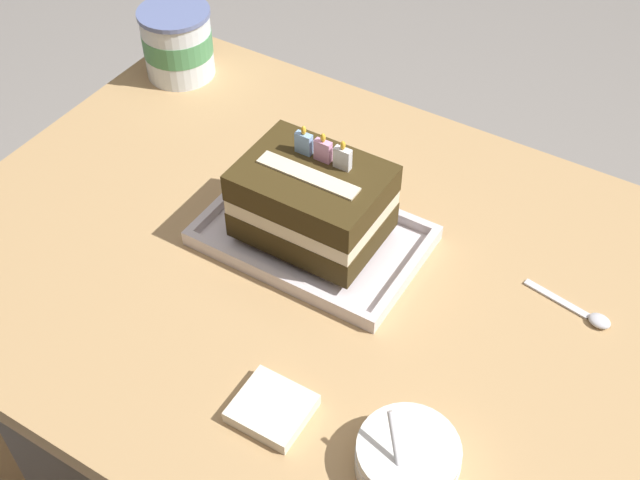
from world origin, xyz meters
The scene contains 7 objects.
dining_table centered at (0.00, 0.00, 0.60)m, with size 1.13×0.80×0.70m.
foil_tray centered at (-0.05, 0.03, 0.71)m, with size 0.31×0.20×0.02m.
birthday_cake centered at (-0.05, 0.03, 0.78)m, with size 0.20×0.14×0.15m.
bowl_stack centered at (0.23, -0.21, 0.72)m, with size 0.12×0.12×0.08m.
ice_cream_tub centered at (-0.47, 0.27, 0.76)m, with size 0.13×0.13×0.12m.
serving_spoon_near_tray centered at (0.34, 0.10, 0.71)m, with size 0.13×0.04×0.01m.
napkin_pile centered at (0.06, -0.23, 0.71)m, with size 0.09×0.08×0.02m.
Camera 1 is at (0.38, -0.65, 1.53)m, focal length 45.20 mm.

